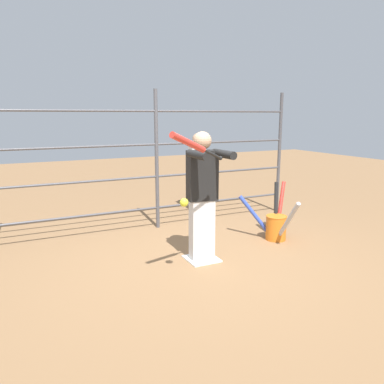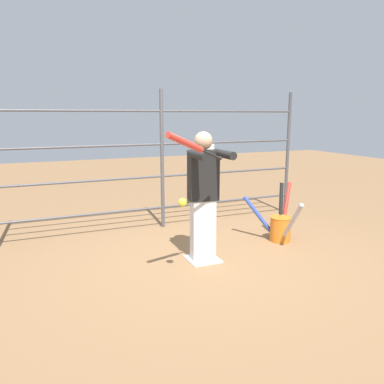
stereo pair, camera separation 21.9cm
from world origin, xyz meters
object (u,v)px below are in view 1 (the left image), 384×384
object	(u,v)px
batter	(203,193)
softball_in_flight	(184,202)
bat_bucket	(276,224)
bystander_behind_fence	(197,171)
baseball_bat_swinging	(193,145)

from	to	relation	value
batter	softball_in_flight	distance (m)	0.63
batter	bat_bucket	xyz separation A→B (m)	(-1.39, -0.25, -0.66)
softball_in_flight	bystander_behind_fence	bearing A→B (deg)	-119.46
baseball_bat_swinging	bystander_behind_fence	xyz separation A→B (m)	(-1.59, -3.03, -0.77)
batter	bat_bucket	bearing A→B (deg)	-169.64
softball_in_flight	bat_bucket	xyz separation A→B (m)	(-1.85, -0.69, -0.67)
batter	bat_bucket	distance (m)	1.55
batter	bat_bucket	size ratio (longest dim) A/B	1.59
softball_in_flight	baseball_bat_swinging	bearing A→B (deg)	88.41
baseball_bat_swinging	bat_bucket	size ratio (longest dim) A/B	0.77
baseball_bat_swinging	softball_in_flight	xyz separation A→B (m)	(-0.01, -0.23, -0.65)
batter	softball_in_flight	bearing A→B (deg)	43.54
batter	bystander_behind_fence	world-z (taller)	batter
softball_in_flight	bystander_behind_fence	distance (m)	3.22
batter	baseball_bat_swinging	xyz separation A→B (m)	(0.47, 0.67, 0.66)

